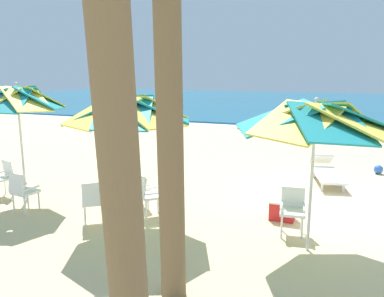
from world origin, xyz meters
TOP-DOWN VIEW (x-y plane):
  - ground_plane at (0.00, 0.00)m, footprint 80.00×80.00m
  - sea at (0.00, 29.98)m, footprint 80.00×36.00m
  - surf_foam at (0.00, 11.68)m, footprint 80.00×0.70m
  - beach_umbrella_0 at (-0.15, -2.49)m, footprint 2.55×2.55m
  - plastic_chair_0 at (-0.48, -1.92)m, footprint 0.49×0.52m
  - beach_umbrella_1 at (-3.42, -2.60)m, footprint 2.41×2.41m
  - plastic_chair_1 at (-4.10, -2.87)m, footprint 0.62×0.63m
  - plastic_chair_2 at (-3.30, -2.12)m, footprint 0.63×0.63m
  - plastic_chair_3 at (-3.81, -1.81)m, footprint 0.63×0.63m
  - beach_umbrella_2 at (-6.37, -2.30)m, footprint 2.00×2.00m
  - plastic_chair_4 at (-7.13, -2.21)m, footprint 0.56×0.58m
  - plastic_chair_5 at (-5.84, -2.89)m, footprint 0.49×0.52m
  - sun_lounger_1 at (-0.03, 1.87)m, footprint 1.09×2.23m
  - palm_tree_0 at (-1.70, -4.58)m, footprint 2.83×3.27m
  - cooler_box at (-0.74, -1.30)m, footprint 0.50×0.34m
  - beach_ball at (1.35, 3.30)m, footprint 0.26×0.26m
  - beachgoer_seated at (0.25, 9.83)m, footprint 0.30×0.93m

SIDE VIEW (x-z plane):
  - ground_plane at x=0.00m, z-range 0.00..0.00m
  - surf_foam at x=0.00m, z-range 0.00..0.01m
  - sea at x=0.00m, z-range 0.00..0.10m
  - beach_ball at x=1.35m, z-range 0.00..0.26m
  - cooler_box at x=-0.74m, z-range 0.00..0.40m
  - sun_lounger_1 at x=-0.03m, z-range -0.03..0.59m
  - beachgoer_seated at x=0.25m, z-range -0.17..0.75m
  - plastic_chair_0 at x=-0.48m, z-range 0.06..0.93m
  - plastic_chair_1 at x=-4.10m, z-range 0.06..0.93m
  - plastic_chair_2 at x=-3.30m, z-range 0.06..0.93m
  - plastic_chair_3 at x=-3.81m, z-range 0.06..0.93m
  - plastic_chair_4 at x=-7.13m, z-range 0.06..0.93m
  - plastic_chair_5 at x=-5.84m, z-range 0.06..0.93m
  - beach_umbrella_0 at x=-0.15m, z-range 0.93..3.47m
  - beach_umbrella_1 at x=-3.42m, z-range 0.93..3.51m
  - beach_umbrella_2 at x=-6.37m, z-range 0.97..3.67m
  - palm_tree_0 at x=-1.70m, z-range 0.61..6.20m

